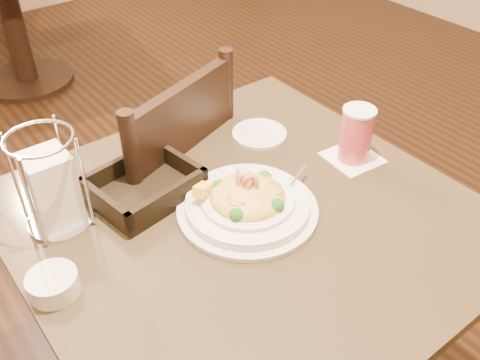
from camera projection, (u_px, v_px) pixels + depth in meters
main_table at (245, 288)px, 1.27m from camera, size 0.90×0.90×0.74m
dining_chair_near at (155, 203)px, 1.53m from camera, size 0.53×0.53×0.93m
pasta_bowl at (247, 202)px, 1.12m from camera, size 0.33×0.30×0.10m
drink_glass at (356, 135)px, 1.24m from camera, size 0.13×0.13×0.14m
bread_basket at (145, 188)px, 1.16m from camera, size 0.24×0.21×0.06m
napkin_caddy at (52, 187)px, 1.05m from camera, size 0.13×0.13×0.21m
side_plate at (259, 134)px, 1.36m from camera, size 0.18×0.18×0.01m
butter_ramekin at (53, 284)px, 0.95m from camera, size 0.12×0.12×0.04m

